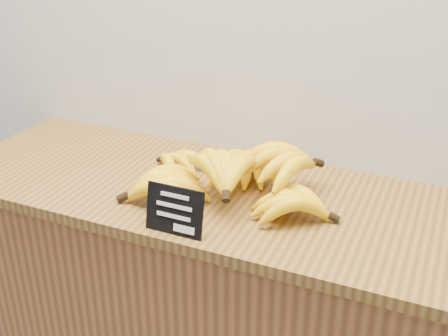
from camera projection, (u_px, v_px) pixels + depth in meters
counter at (231, 334)px, 1.66m from camera, size 1.53×0.50×0.90m
counter_top at (232, 197)px, 1.46m from camera, size 1.58×0.54×0.03m
chalkboard_sign at (174, 211)px, 1.25m from camera, size 0.14×0.03×0.11m
banana_pile at (234, 176)px, 1.41m from camera, size 0.54×0.37×0.13m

